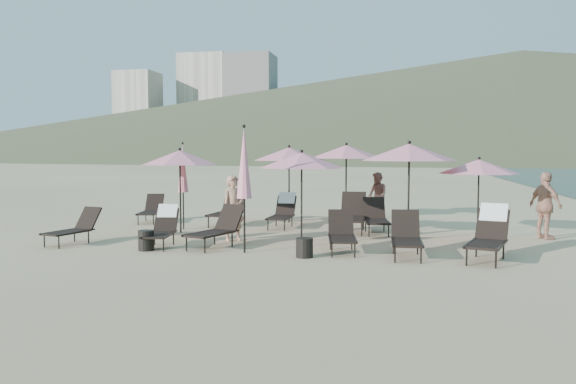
% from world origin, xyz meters
% --- Properties ---
extents(ground, '(800.00, 800.00, 0.00)m').
position_xyz_m(ground, '(0.00, 0.00, 0.00)').
color(ground, '#D6BA8C').
rests_on(ground, ground).
extents(volcanic_headland, '(690.00, 690.00, 55.00)m').
position_xyz_m(volcanic_headland, '(71.37, 302.62, 26.49)').
color(volcanic_headland, brown).
rests_on(volcanic_headland, ground).
extents(hotel_skyline, '(109.00, 82.00, 55.00)m').
position_xyz_m(hotel_skyline, '(-93.62, 271.21, 24.18)').
color(hotel_skyline, beige).
rests_on(hotel_skyline, ground).
extents(lounger_0, '(0.88, 1.56, 0.84)m').
position_xyz_m(lounger_0, '(-5.70, 0.27, 0.39)').
color(lounger_0, black).
rests_on(lounger_0, ground).
extents(lounger_1, '(0.79, 1.58, 0.94)m').
position_xyz_m(lounger_1, '(-3.48, 0.43, 0.45)').
color(lounger_1, black).
rests_on(lounger_1, ground).
extents(lounger_2, '(1.11, 1.76, 0.95)m').
position_xyz_m(lounger_2, '(-2.17, 0.53, 0.44)').
color(lounger_2, black).
rests_on(lounger_2, ground).
extents(lounger_3, '(0.82, 1.60, 0.88)m').
position_xyz_m(lounger_3, '(0.75, 0.53, 0.41)').
color(lounger_3, black).
rests_on(lounger_3, ground).
extents(lounger_4, '(0.69, 1.64, 0.93)m').
position_xyz_m(lounger_4, '(2.15, 0.24, 0.43)').
color(lounger_4, black).
rests_on(lounger_4, ground).
extents(lounger_5, '(1.11, 1.88, 1.11)m').
position_xyz_m(lounger_5, '(3.82, 0.26, 0.53)').
color(lounger_5, black).
rests_on(lounger_5, ground).
extents(lounger_6, '(0.86, 1.58, 0.86)m').
position_xyz_m(lounger_6, '(-5.78, 4.62, 0.40)').
color(lounger_6, black).
rests_on(lounger_6, ground).
extents(lounger_7, '(0.78, 1.76, 0.98)m').
position_xyz_m(lounger_7, '(-3.18, 4.41, 0.46)').
color(lounger_7, black).
rests_on(lounger_7, ground).
extents(lounger_8, '(0.62, 1.61, 1.00)m').
position_xyz_m(lounger_8, '(-1.42, 4.27, 0.48)').
color(lounger_8, black).
rests_on(lounger_8, ground).
extents(lounger_9, '(0.78, 1.88, 1.07)m').
position_xyz_m(lounger_9, '(0.68, 3.74, 0.50)').
color(lounger_9, black).
rests_on(lounger_9, ground).
extents(lounger_10, '(0.86, 1.70, 0.94)m').
position_xyz_m(lounger_10, '(1.33, 3.66, 0.44)').
color(lounger_10, black).
rests_on(lounger_10, ground).
extents(umbrella_open_0, '(2.17, 2.17, 2.34)m').
position_xyz_m(umbrella_open_0, '(-3.92, 2.57, 2.07)').
color(umbrella_open_0, black).
rests_on(umbrella_open_0, ground).
extents(umbrella_open_1, '(2.11, 2.11, 2.27)m').
position_xyz_m(umbrella_open_1, '(-0.38, 1.70, 2.01)').
color(umbrella_open_1, black).
rests_on(umbrella_open_1, ground).
extents(umbrella_open_2, '(2.32, 2.32, 2.50)m').
position_xyz_m(umbrella_open_2, '(2.20, 2.34, 2.21)').
color(umbrella_open_2, black).
rests_on(umbrella_open_2, ground).
extents(umbrella_open_3, '(2.27, 2.27, 2.44)m').
position_xyz_m(umbrella_open_3, '(-1.47, 5.41, 2.16)').
color(umbrella_open_3, black).
rests_on(umbrella_open_3, ground).
extents(umbrella_open_4, '(2.34, 2.34, 2.52)m').
position_xyz_m(umbrella_open_4, '(0.25, 6.09, 2.23)').
color(umbrella_open_4, black).
rests_on(umbrella_open_4, ground).
extents(umbrella_open_5, '(1.95, 1.95, 2.10)m').
position_xyz_m(umbrella_open_5, '(3.88, 2.68, 1.86)').
color(umbrella_open_5, black).
rests_on(umbrella_open_5, ground).
extents(umbrella_closed_0, '(0.33, 0.33, 2.81)m').
position_xyz_m(umbrella_closed_0, '(-1.33, -0.07, 1.95)').
color(umbrella_closed_0, black).
rests_on(umbrella_closed_0, ground).
extents(umbrella_closed_1, '(0.29, 0.29, 2.50)m').
position_xyz_m(umbrella_closed_1, '(-4.11, 3.22, 1.74)').
color(umbrella_closed_1, black).
rests_on(umbrella_closed_1, ground).
extents(side_table_0, '(0.35, 0.35, 0.45)m').
position_xyz_m(side_table_0, '(-3.58, -0.23, 0.23)').
color(side_table_0, black).
rests_on(side_table_0, ground).
extents(side_table_1, '(0.37, 0.37, 0.41)m').
position_xyz_m(side_table_1, '(0.06, -0.33, 0.20)').
color(side_table_1, black).
rests_on(side_table_1, ground).
extents(beachgoer_a, '(0.71, 0.69, 1.64)m').
position_xyz_m(beachgoer_a, '(-2.07, 1.53, 0.82)').
color(beachgoer_a, '#AB755D').
rests_on(beachgoer_a, ground).
extents(beachgoer_b, '(0.89, 0.95, 1.55)m').
position_xyz_m(beachgoer_b, '(1.19, 7.23, 0.77)').
color(beachgoer_b, '#9E5F51').
rests_on(beachgoer_b, ground).
extents(beachgoer_c, '(0.89, 1.08, 1.72)m').
position_xyz_m(beachgoer_c, '(5.60, 3.37, 0.86)').
color(beachgoer_c, tan).
rests_on(beachgoer_c, ground).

